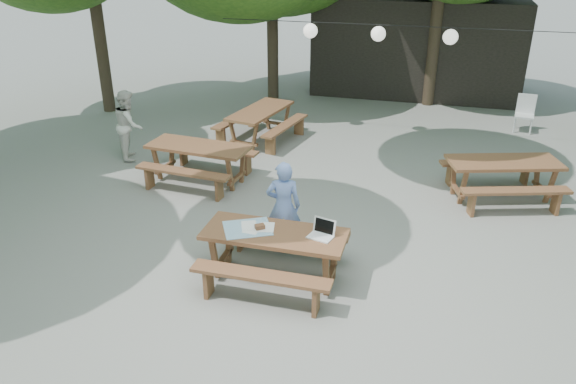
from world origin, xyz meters
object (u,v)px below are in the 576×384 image
(plastic_chair, at_px, (523,121))
(main_picnic_table, at_px, (275,255))
(woman, at_px, (283,206))
(second_person, at_px, (129,125))
(picnic_table_nw, at_px, (200,163))

(plastic_chair, bearing_deg, main_picnic_table, -110.35)
(woman, bearing_deg, second_person, -47.93)
(second_person, xyz_separation_m, plastic_chair, (8.46, 4.20, -0.50))
(woman, distance_m, plastic_chair, 8.21)
(picnic_table_nw, distance_m, plastic_chair, 8.19)
(main_picnic_table, bearing_deg, plastic_chair, 62.75)
(picnic_table_nw, xyz_separation_m, woman, (2.32, -2.08, 0.34))
(main_picnic_table, height_order, second_person, second_person)
(main_picnic_table, height_order, plastic_chair, plastic_chair)
(main_picnic_table, bearing_deg, second_person, 139.82)
(picnic_table_nw, bearing_deg, woman, -36.99)
(second_person, bearing_deg, main_picnic_table, -157.46)
(main_picnic_table, distance_m, plastic_chair, 8.89)
(second_person, relative_size, plastic_chair, 1.67)
(main_picnic_table, distance_m, picnic_table_nw, 3.80)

